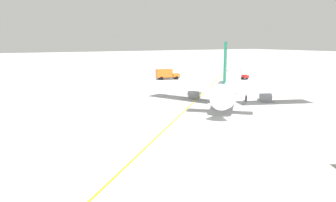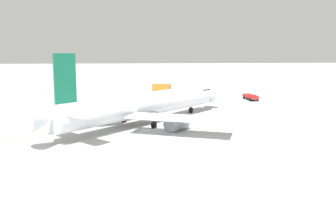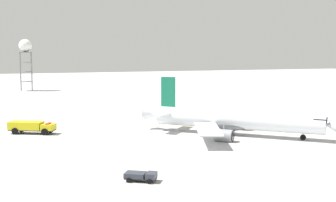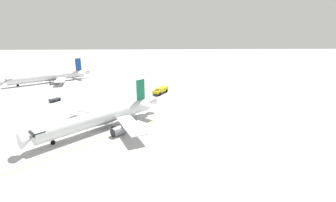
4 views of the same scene
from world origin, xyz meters
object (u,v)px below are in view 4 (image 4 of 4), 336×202
airliner_main (102,118)px  airliner_secondary (49,77)px  baggage_truck_truck (55,100)px  fire_tender_truck (161,90)px

airliner_main → airliner_secondary: (-64.20, -40.69, -0.36)m
baggage_truck_truck → fire_tender_truck: (-10.45, 40.43, 0.81)m
airliner_secondary → baggage_truck_truck: airliner_secondary is taller
airliner_secondary → fire_tender_truck: bearing=116.6°
airliner_main → fire_tender_truck: size_ratio=3.23×
airliner_main → airliner_secondary: airliner_main is taller
airliner_secondary → airliner_main: bearing=83.5°
airliner_main → airliner_secondary: size_ratio=0.87×
baggage_truck_truck → airliner_main: bearing=74.2°
baggage_truck_truck → fire_tender_truck: bearing=137.9°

